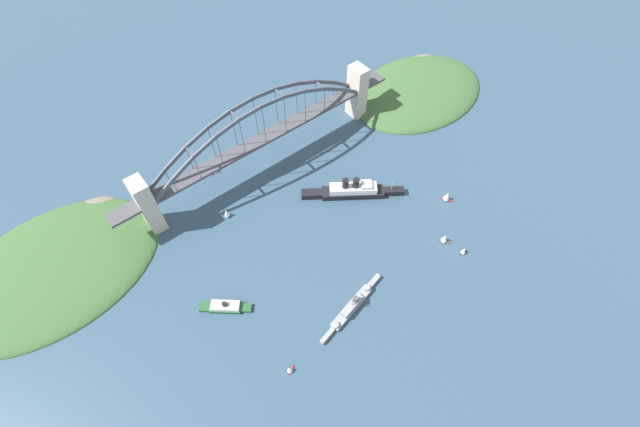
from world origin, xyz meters
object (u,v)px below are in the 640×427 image
Objects in this scene: ocean_liner at (352,191)px; small_boat_3 at (290,370)px; harbor_ferry_steamer at (225,307)px; harbor_arch_bridge at (263,140)px; small_boat_1 at (445,238)px; seaplane_taxiing_near_bridge at (213,170)px; small_boat_0 at (447,196)px; naval_cruiser at (352,306)px; small_boat_2 at (227,213)px; small_boat_4 at (464,251)px.

ocean_liner reaches higher than small_boat_3.
small_boat_3 is at bearing 98.72° from harbor_ferry_steamer.
harbor_arch_bridge reaches higher than small_boat_1.
harbor_ferry_steamer is at bearing -19.89° from small_boat_1.
ocean_liner is 128.77m from seaplane_taxiing_near_bridge.
small_boat_0 is (-98.27, 132.51, -25.66)m from harbor_arch_bridge.
naval_cruiser is 96.53m from small_boat_1.
ocean_liner reaches higher than small_boat_0.
harbor_arch_bridge is 24.55× the size of small_boat_0.
naval_cruiser is 7.15× the size of seaplane_taxiing_near_bridge.
small_boat_3 is (-10.17, 66.34, 0.81)m from harbor_ferry_steamer.
ocean_liner is at bearing 153.56° from small_boat_2.
ocean_liner is 86.95m from small_boat_1.
small_boat_1 is at bearing 178.20° from naval_cruiser.
seaplane_taxiing_near_bridge is 194.47m from small_boat_3.
small_boat_4 is (-111.51, 199.52, 1.69)m from seaplane_taxiing_near_bridge.
small_boat_2 is (124.13, -131.41, -0.17)m from small_boat_1.
harbor_arch_bridge is 174.65m from small_boat_1.
harbor_ferry_steamer reaches higher than seaplane_taxiing_near_bridge.
naval_cruiser is at bearing 10.68° from small_boat_0.
small_boat_0 is at bearing -170.33° from small_boat_3.
small_boat_0 is 195.12m from small_boat_3.
ocean_liner reaches higher than small_boat_2.
naval_cruiser is at bearing -1.80° from small_boat_1.
harbor_ferry_steamer reaches higher than small_boat_3.
small_boat_3 is at bearing 60.35° from harbor_arch_bridge.
naval_cruiser is 5.98× the size of small_boat_0.
naval_cruiser is 9.74× the size of small_boat_3.
small_boat_4 is at bearing 155.63° from harbor_ferry_steamer.
small_boat_0 is at bearing 170.58° from harbor_ferry_steamer.
harbor_ferry_steamer is 83.39m from small_boat_2.
harbor_ferry_steamer is 135.85m from seaplane_taxiing_near_bridge.
seaplane_taxiing_near_bridge is at bearing -27.45° from harbor_arch_bridge.
small_boat_0 is at bearing 137.32° from ocean_liner.
harbor_arch_bridge is 39.99× the size of small_boat_3.
ocean_liner is 106.21m from naval_cruiser.
small_boat_2 reaches higher than seaplane_taxiing_near_bridge.
small_boat_4 is (-100.08, 20.07, 0.67)m from naval_cruiser.
small_boat_0 is at bearing 146.62° from small_boat_2.
seaplane_taxiing_near_bridge is 228.57m from small_boat_4.
harbor_ferry_steamer is at bearing -24.37° from small_boat_4.
small_boat_1 is (-168.98, 61.14, 2.26)m from harbor_ferry_steamer.
harbor_arch_bridge is 71.03m from small_boat_2.
small_boat_0 is (-59.95, 55.27, -0.40)m from ocean_liner.
ocean_liner is 7.84× the size of small_boat_2.
naval_cruiser is 132.30m from small_boat_0.
small_boat_2 is 1.22× the size of small_boat_4.
harbor_arch_bridge is at bearing -67.98° from small_boat_1.
small_boat_4 reaches higher than small_boat_3.
small_boat_1 is (-107.90, 182.48, 2.67)m from seaplane_taxiing_near_bridge.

